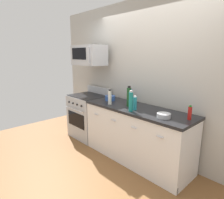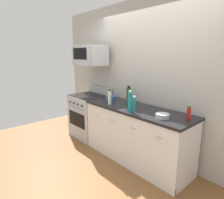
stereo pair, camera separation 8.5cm
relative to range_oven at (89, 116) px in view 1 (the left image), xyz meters
The scene contains 13 objects.
ground_plane 1.42m from the range_oven, ahead, with size 6.02×6.02×0.00m, color brown.
back_wall 1.65m from the range_oven, 16.93° to the left, with size 5.01×0.10×2.70m, color #B7B2A8.
counter_unit 1.34m from the range_oven, ahead, with size 1.92×0.66×0.92m.
range_oven is the anchor object (origin of this frame).
microwave 1.28m from the range_oven, 89.71° to the left, with size 0.74×0.44×0.40m.
bottle_vinegar_white 1.06m from the range_oven, 11.14° to the right, with size 0.06×0.06×0.26m.
bottle_soda_blue 1.17m from the range_oven, 12.65° to the left, with size 0.07×0.07×0.26m.
bottle_wine_green 1.33m from the range_oven, ahead, with size 0.07×0.07×0.34m.
bottle_dish_soap 1.51m from the range_oven, ahead, with size 0.06×0.06×0.22m.
bottle_sparkling_teal 1.55m from the range_oven, ahead, with size 0.06×0.06×0.32m.
bottle_hot_sauce_red 2.26m from the range_oven, ahead, with size 0.05×0.05×0.19m.
bowl_steel_prep 1.98m from the range_oven, ahead, with size 0.19×0.19×0.06m.
bowl_blue_mixing 0.82m from the range_oven, ahead, with size 0.19×0.19×0.09m.
Camera 1 is at (1.92, -2.34, 1.76)m, focal length 30.74 mm.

